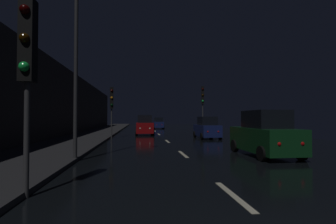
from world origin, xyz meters
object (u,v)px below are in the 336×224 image
Objects in this scene: streetlamp_overhead at (87,36)px; car_parked_right_near at (264,135)px; traffic_light_far_right at (203,99)px; car_parked_right_far at (207,128)px; traffic_light_far_left at (112,101)px; car_approaching_headlights at (145,126)px; car_distant_taillights at (158,123)px; traffic_light_near_left at (27,54)px.

streetlamp_overhead is 9.20m from car_parked_right_near.
traffic_light_far_right is 5.31m from car_parked_right_far.
traffic_light_far_left reaches higher than car_parked_right_far.
traffic_light_far_left is at bearing -34.88° from car_approaching_headlights.
car_approaching_headlights is at bearing -87.51° from traffic_light_far_right.
car_distant_taillights is 0.87× the size of car_parked_right_near.
car_parked_right_near is (5.35, -15.36, 0.02)m from car_approaching_headlights.
traffic_light_far_left is at bearing 163.37° from car_distant_taillights.
traffic_light_far_left is at bearing 82.54° from car_parked_right_far.
car_parked_right_far is 0.89× the size of car_parked_right_near.
traffic_light_far_right is at bearing -10.32° from car_parked_right_far.
traffic_light_near_left reaches higher than car_parked_right_far.
car_distant_taillights is at bearing 79.88° from streetlamp_overhead.
car_approaching_headlights is 14.98m from car_distant_taillights.
car_approaching_headlights is at bearing 19.20° from car_parked_right_near.
traffic_light_far_right is at bearing 101.95° from traffic_light_far_left.
car_parked_right_far is (8.37, -1.10, -2.38)m from traffic_light_far_left.
car_approaching_headlights is at bearing 137.41° from traffic_light_far_left.
traffic_light_far_left is 1.00× the size of traffic_light_near_left.
car_approaching_headlights is 1.10× the size of car_parked_right_far.
streetlamp_overhead is 2.16× the size of car_distant_taillights.
streetlamp_overhead reaches higher than traffic_light_far_left.
traffic_light_far_left is (-9.16, -3.27, -0.53)m from traffic_light_far_right.
traffic_light_near_left is at bearing 170.68° from car_distant_taillights.
streetlamp_overhead is (-8.94, -14.86, 1.45)m from traffic_light_far_right.
traffic_light_far_right is 1.24× the size of car_approaching_headlights.
car_approaching_headlights reaches higher than car_parked_right_far.
traffic_light_near_left is 35.87m from car_distant_taillights.
traffic_light_near_left is 5.08m from streetlamp_overhead.
car_parked_right_near is (-0.80, -14.31, -2.80)m from traffic_light_far_right.
car_approaching_headlights is (2.79, 15.92, -4.27)m from streetlamp_overhead.
car_parked_right_near is (8.15, 0.56, -4.25)m from streetlamp_overhead.
traffic_light_near_left is 0.56× the size of streetlamp_overhead.
streetlamp_overhead is (0.33, 4.66, 1.99)m from traffic_light_near_left.
car_parked_right_near is at bearing 19.20° from car_approaching_headlights.
car_parked_right_near is (8.37, -11.03, -2.27)m from traffic_light_far_left.
car_distant_taillights is at bearing -155.37° from traffic_light_far_right.
car_distant_taillights is (5.80, 35.32, -2.39)m from traffic_light_near_left.
traffic_light_far_right is 14.60m from car_parked_right_near.
traffic_light_far_right is 1.39× the size of car_distant_taillights.
streetlamp_overhead reaches higher than car_parked_right_far.
car_distant_taillights is (5.47, 30.66, -4.38)m from streetlamp_overhead.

